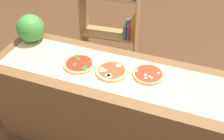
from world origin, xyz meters
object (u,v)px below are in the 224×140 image
(pizza_spinach_0, at_px, (79,64))
(pizza_mozzarella_1, at_px, (112,71))
(pizza_mushroom_2, at_px, (148,74))
(watermelon, at_px, (31,28))
(bookshelf, at_px, (117,22))

(pizza_spinach_0, bearing_deg, pizza_mozzarella_1, 0.75)
(pizza_spinach_0, xyz_separation_m, pizza_mushroom_2, (0.62, 0.07, 0.00))
(pizza_spinach_0, distance_m, watermelon, 0.66)
(pizza_mushroom_2, xyz_separation_m, bookshelf, (-0.66, 1.07, -0.18))
(pizza_mushroom_2, relative_size, bookshelf, 0.17)
(watermelon, height_order, bookshelf, bookshelf)
(pizza_spinach_0, relative_size, bookshelf, 0.18)
(watermelon, bearing_deg, pizza_mushroom_2, -6.09)
(pizza_mozzarella_1, distance_m, watermelon, 0.95)
(pizza_mushroom_2, bearing_deg, bookshelf, 121.90)
(pizza_mushroom_2, xyz_separation_m, watermelon, (-1.23, 0.13, 0.12))
(pizza_mozzarella_1, relative_size, pizza_mushroom_2, 1.06)
(pizza_mozzarella_1, bearing_deg, pizza_spinach_0, -179.25)
(pizza_spinach_0, height_order, bookshelf, bookshelf)
(pizza_spinach_0, distance_m, pizza_mushroom_2, 0.62)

